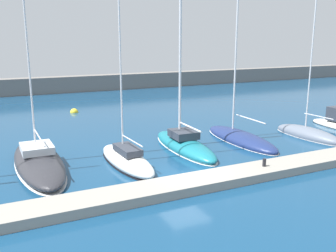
% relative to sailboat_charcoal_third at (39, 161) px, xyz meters
% --- Properties ---
extents(ground_plane, '(120.00, 120.00, 0.00)m').
position_rel_sailboat_charcoal_third_xyz_m(ground_plane, '(7.24, -5.09, -0.37)').
color(ground_plane, navy).
extents(dock_pier, '(41.52, 1.96, 0.48)m').
position_rel_sailboat_charcoal_third_xyz_m(dock_pier, '(7.24, -6.88, -0.13)').
color(dock_pier, gray).
rests_on(dock_pier, ground_plane).
extents(breakwater_seawall, '(108.00, 2.05, 2.25)m').
position_rel_sailboat_charcoal_third_xyz_m(breakwater_seawall, '(7.24, 31.59, 0.75)').
color(breakwater_seawall, slate).
rests_on(breakwater_seawall, ground_plane).
extents(sailboat_charcoal_third, '(2.77, 9.83, 18.86)m').
position_rel_sailboat_charcoal_third_xyz_m(sailboat_charcoal_third, '(0.00, 0.00, 0.00)').
color(sailboat_charcoal_third, '#2D2D33').
rests_on(sailboat_charcoal_third, ground_plane).
extents(sailboat_white_fourth, '(2.26, 6.86, 14.09)m').
position_rel_sailboat_charcoal_third_xyz_m(sailboat_white_fourth, '(4.92, -1.90, -0.02)').
color(sailboat_white_fourth, white).
rests_on(sailboat_white_fourth, ground_plane).
extents(sailboat_teal_fifth, '(2.47, 8.24, 14.14)m').
position_rel_sailboat_charcoal_third_xyz_m(sailboat_teal_fifth, '(9.68, -0.46, 0.01)').
color(sailboat_teal_fifth, '#19707F').
rests_on(sailboat_teal_fifth, ground_plane).
extents(sailboat_navy_sixth, '(2.50, 8.22, 15.18)m').
position_rel_sailboat_charcoal_third_xyz_m(sailboat_navy_sixth, '(14.45, -0.48, -0.14)').
color(sailboat_navy_sixth, navy).
rests_on(sailboat_navy_sixth, ground_plane).
extents(sailboat_slate_seventh, '(2.20, 6.30, 14.03)m').
position_rel_sailboat_charcoal_third_xyz_m(sailboat_slate_seventh, '(19.90, -1.80, -0.15)').
color(sailboat_slate_seventh, slate).
rests_on(sailboat_slate_seventh, ground_plane).
extents(mooring_buoy_yellow, '(0.83, 0.83, 0.83)m').
position_rel_sailboat_charcoal_third_xyz_m(mooring_buoy_yellow, '(5.57, 16.16, -0.37)').
color(mooring_buoy_yellow, yellow).
rests_on(mooring_buoy_yellow, ground_plane).
extents(dock_bollard, '(0.20, 0.20, 0.44)m').
position_rel_sailboat_charcoal_third_xyz_m(dock_bollard, '(11.37, -6.88, 0.33)').
color(dock_bollard, black).
rests_on(dock_bollard, dock_pier).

